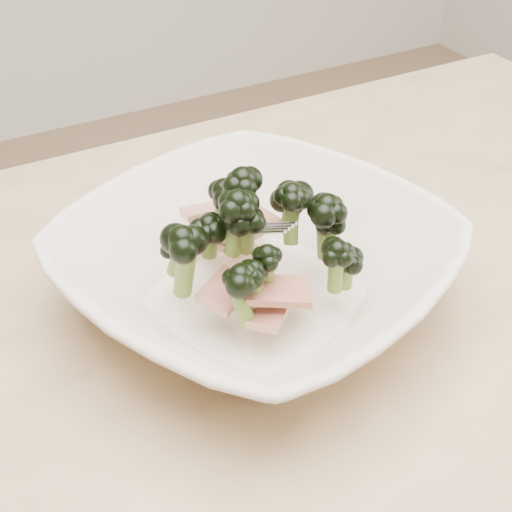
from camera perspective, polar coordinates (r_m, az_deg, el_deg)
dining_table at (r=0.67m, az=3.00°, el=-12.64°), size 1.20×0.80×0.75m
broccoli_dish at (r=0.61m, az=0.02°, el=-0.61°), size 0.40×0.40×0.13m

